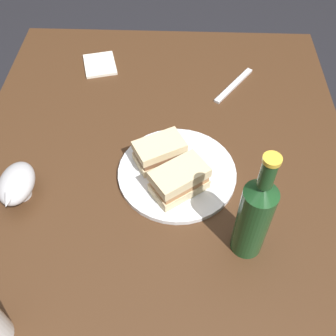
{
  "coord_description": "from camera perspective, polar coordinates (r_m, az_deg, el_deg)",
  "views": [
    {
      "loc": [
        -0.56,
        -0.04,
        1.46
      ],
      "look_at": [
        0.01,
        -0.02,
        0.76
      ],
      "focal_mm": 42.46,
      "sensor_mm": 36.0,
      "label": 1
    }
  ],
  "objects": [
    {
      "name": "potato_wedge_left_edge",
      "position": [
        0.89,
        0.78,
        -2.24
      ],
      "size": [
        0.03,
        0.05,
        0.01
      ],
      "primitive_type": "cube",
      "rotation": [
        0.0,
        0.0,
        1.8
      ],
      "color": "#AD702D",
      "rests_on": "plate"
    },
    {
      "name": "potato_wedge_back",
      "position": [
        0.91,
        -1.79,
        0.01
      ],
      "size": [
        0.04,
        0.05,
        0.02
      ],
      "primitive_type": "cube",
      "rotation": [
        0.0,
        0.0,
        0.82
      ],
      "color": "gold",
      "rests_on": "plate"
    },
    {
      "name": "sandwich_half_right",
      "position": [
        0.86,
        1.62,
        -1.77
      ],
      "size": [
        0.13,
        0.14,
        0.07
      ],
      "color": "beige",
      "rests_on": "plate"
    },
    {
      "name": "fork",
      "position": [
        1.17,
        9.42,
        11.64
      ],
      "size": [
        0.16,
        0.12,
        0.01
      ],
      "primitive_type": "cube",
      "rotation": [
        0.0,
        0.0,
        5.66
      ],
      "color": "silver",
      "rests_on": "dining_table"
    },
    {
      "name": "gravy_boat",
      "position": [
        0.92,
        -20.93,
        -2.14
      ],
      "size": [
        0.13,
        0.08,
        0.07
      ],
      "color": "#B7B7BC",
      "rests_on": "dining_table"
    },
    {
      "name": "cider_bottle",
      "position": [
        0.75,
        12.31,
        -6.73
      ],
      "size": [
        0.06,
        0.06,
        0.27
      ],
      "color": "#19421E",
      "rests_on": "dining_table"
    },
    {
      "name": "napkin",
      "position": [
        1.24,
        -9.75,
        14.43
      ],
      "size": [
        0.13,
        0.12,
        0.01
      ],
      "primitive_type": "cube",
      "rotation": [
        0.0,
        0.0,
        0.27
      ],
      "color": "silver",
      "rests_on": "dining_table"
    },
    {
      "name": "plate",
      "position": [
        0.92,
        1.31,
        -0.69
      ],
      "size": [
        0.27,
        0.27,
        0.01
      ],
      "primitive_type": "cylinder",
      "color": "white",
      "rests_on": "dining_table"
    },
    {
      "name": "potato_wedge_front",
      "position": [
        0.91,
        -0.92,
        -0.28
      ],
      "size": [
        0.04,
        0.05,
        0.02
      ],
      "primitive_type": "cube",
      "rotation": [
        0.0,
        0.0,
        4.06
      ],
      "color": "gold",
      "rests_on": "plate"
    },
    {
      "name": "potato_wedge_right_edge",
      "position": [
        0.9,
        -0.74,
        -0.87
      ],
      "size": [
        0.05,
        0.02,
        0.02
      ],
      "primitive_type": "cube",
      "rotation": [
        0.0,
        0.0,
        6.14
      ],
      "color": "#B77F33",
      "rests_on": "plate"
    },
    {
      "name": "potato_wedge_middle",
      "position": [
        0.89,
        -0.82,
        -2.19
      ],
      "size": [
        0.05,
        0.03,
        0.02
      ],
      "primitive_type": "cube",
      "rotation": [
        0.0,
        0.0,
        2.84
      ],
      "color": "#AD702D",
      "rests_on": "plate"
    },
    {
      "name": "dining_table",
      "position": [
        1.23,
        -1.0,
        -11.88
      ],
      "size": [
        1.22,
        0.93,
        0.73
      ],
      "primitive_type": "cube",
      "color": "#422816",
      "rests_on": "ground"
    },
    {
      "name": "sandwich_half_left",
      "position": [
        0.92,
        -1.13,
        2.33
      ],
      "size": [
        0.11,
        0.13,
        0.06
      ],
      "color": "beige",
      "rests_on": "plate"
    },
    {
      "name": "ground_plane",
      "position": [
        1.57,
        -0.81,
        -18.01
      ],
      "size": [
        6.0,
        6.0,
        0.0
      ],
      "primitive_type": "plane",
      "color": "black"
    }
  ]
}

